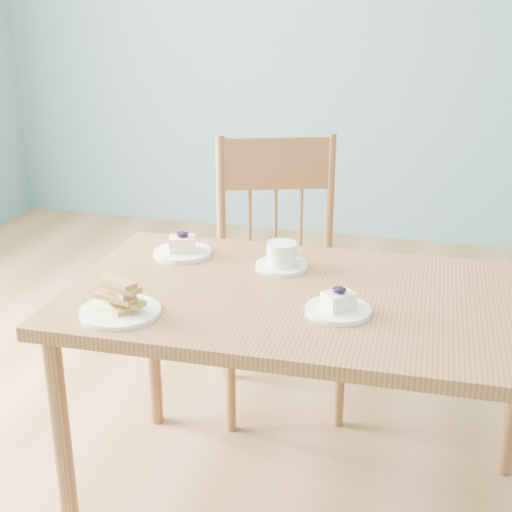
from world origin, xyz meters
TOP-DOWN VIEW (x-y plane):
  - room at (0.00, 0.00)m, footprint 5.01×5.01m
  - dining_table at (0.08, -0.16)m, footprint 1.37×0.80m
  - dining_chair at (-0.16, 0.46)m, footprint 0.58×0.57m
  - cheesecake_plate_near at (0.17, -0.26)m, footprint 0.17×0.17m
  - cheesecake_plate_far at (-0.38, 0.04)m, footprint 0.18×0.18m
  - coffee_cup at (-0.04, 0.01)m, footprint 0.16×0.16m
  - biscotti_plate at (-0.38, -0.41)m, footprint 0.21×0.21m

SIDE VIEW (x-z plane):
  - dining_chair at x=-0.16m, z-range 0.01..1.03m
  - dining_table at x=0.08m, z-range 0.29..1.02m
  - cheesecake_plate_near at x=0.17m, z-range 0.71..0.78m
  - cheesecake_plate_far at x=-0.38m, z-range 0.71..0.78m
  - biscotti_plate at x=-0.38m, z-range 0.71..0.81m
  - coffee_cup at x=-0.04m, z-range 0.72..0.80m
  - room at x=0.00m, z-range -0.01..2.71m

